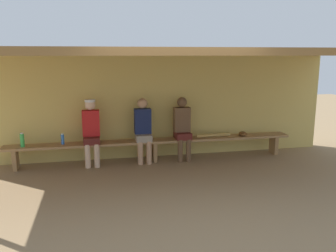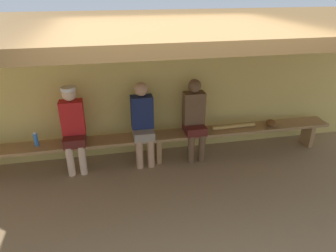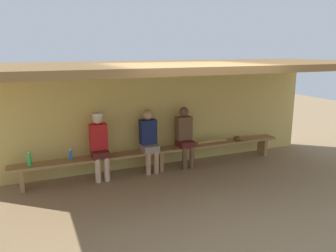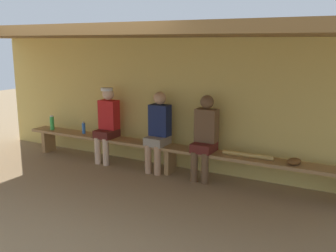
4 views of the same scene
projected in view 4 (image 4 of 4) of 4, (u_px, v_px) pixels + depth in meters
ground_plane at (114, 207)px, 5.16m from camera, size 24.00×24.00×0.00m
back_wall at (183, 104)px, 6.64m from camera, size 8.00×0.20×2.20m
dugout_roof at (141, 32)px, 5.28m from camera, size 8.00×2.80×0.12m
bench at (170, 150)px, 6.40m from camera, size 6.00×0.36×0.46m
player_in_blue at (107, 121)px, 6.93m from camera, size 0.34×0.42×1.34m
player_middle at (158, 129)px, 6.44m from camera, size 0.34×0.42×1.34m
player_with_sunglasses at (205, 134)px, 6.05m from camera, size 0.34×0.42×1.34m
water_bottle_clear at (84, 128)px, 7.25m from camera, size 0.06×0.06×0.22m
water_bottle_green at (52, 123)px, 7.55m from camera, size 0.08×0.08×0.28m
baseball_glove_worn at (294, 161)px, 5.43m from camera, size 0.24×0.28×0.09m
baseball_bat at (248, 155)px, 5.77m from camera, size 0.76×0.09×0.07m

